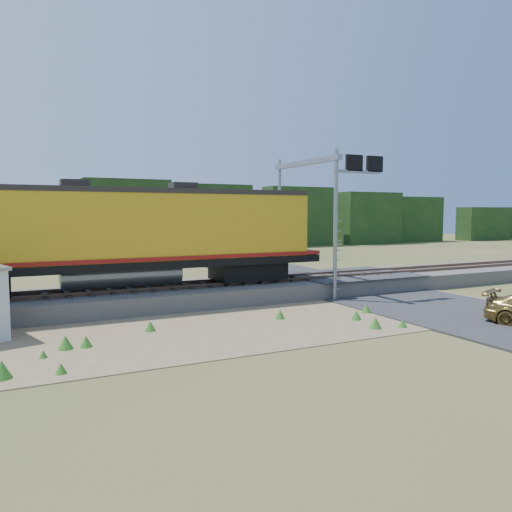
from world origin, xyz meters
TOP-DOWN VIEW (x-y plane):
  - ground at (0.00, 0.00)m, footprint 140.00×140.00m
  - ballast at (0.00, 6.00)m, footprint 70.00×5.00m
  - rails at (0.00, 6.00)m, footprint 70.00×1.54m
  - dirt_shoulder at (-2.00, 0.50)m, footprint 26.00×8.00m
  - road at (7.00, 0.74)m, footprint 7.00×66.00m
  - tree_line_north at (0.00, 38.00)m, footprint 130.00×3.00m
  - weed_clumps at (-3.50, 0.10)m, footprint 15.00×6.20m
  - locomotive at (-6.01, 6.00)m, footprint 19.34×2.95m
  - signal_gantry at (4.34, 5.32)m, footprint 2.93×6.20m

SIDE VIEW (x-z plane):
  - ground at x=0.00m, z-range 0.00..0.00m
  - weed_clumps at x=-3.50m, z-range -0.28..0.28m
  - dirt_shoulder at x=-2.00m, z-range 0.00..0.03m
  - road at x=7.00m, z-range -0.34..0.52m
  - ballast at x=0.00m, z-range 0.00..0.80m
  - rails at x=0.00m, z-range 0.80..0.96m
  - tree_line_north at x=0.00m, z-range -0.18..6.32m
  - locomotive at x=-6.01m, z-range 0.93..5.92m
  - signal_gantry at x=4.34m, z-range 1.82..9.20m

